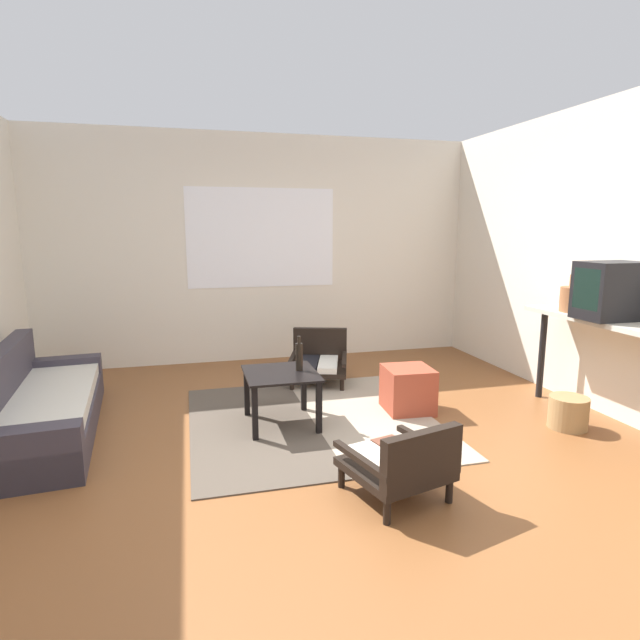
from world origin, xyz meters
TOP-DOWN VIEW (x-y plane):
  - ground_plane at (0.00, 0.00)m, footprint 7.80×7.80m
  - far_wall_with_window at (0.00, 3.06)m, footprint 5.60×0.13m
  - side_wall_right at (2.66, 0.30)m, footprint 0.12×6.60m
  - area_rug at (0.09, 0.82)m, footprint 2.02×2.13m
  - couch at (-2.07, 1.08)m, footprint 0.89×2.08m
  - coffee_table at (-0.18, 0.81)m, footprint 0.58×0.62m
  - armchair_by_window at (0.43, 1.93)m, footprint 0.75×0.78m
  - armchair_striped_foreground at (0.30, -0.54)m, footprint 0.67×0.68m
  - ottoman_orange at (0.96, 0.84)m, footprint 0.43×0.43m
  - console_shelf at (2.36, 0.22)m, footprint 0.37×1.45m
  - crt_television at (2.36, 0.14)m, footprint 0.48×0.34m
  - clay_vase at (2.36, 0.51)m, footprint 0.25×0.25m
  - glass_bottle at (-0.02, 0.83)m, footprint 0.06×0.06m
  - wicker_basket at (2.07, 0.15)m, footprint 0.31×0.31m

SIDE VIEW (x-z plane):
  - ground_plane at x=0.00m, z-range 0.00..0.00m
  - area_rug at x=0.09m, z-range 0.00..0.01m
  - wicker_basket at x=2.07m, z-range 0.00..0.26m
  - ottoman_orange at x=0.96m, z-range 0.00..0.40m
  - couch at x=-2.07m, z-range -0.12..0.56m
  - armchair_by_window at x=0.43m, z-range -0.03..0.50m
  - armchair_striped_foreground at x=0.30m, z-range -0.01..0.49m
  - coffee_table at x=-0.18m, z-range 0.14..0.59m
  - glass_bottle at x=-0.02m, z-range 0.43..0.72m
  - console_shelf at x=2.36m, z-range 0.33..1.22m
  - clay_vase at x=2.36m, z-range 0.85..1.17m
  - crt_television at x=2.36m, z-range 0.89..1.35m
  - side_wall_right at x=2.66m, z-range 0.00..2.70m
  - far_wall_with_window at x=0.00m, z-range 0.00..2.70m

